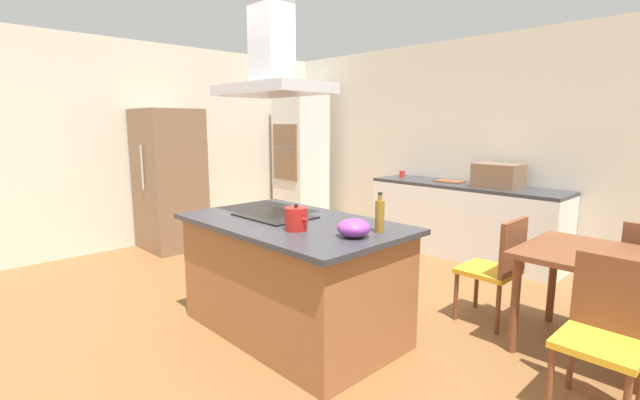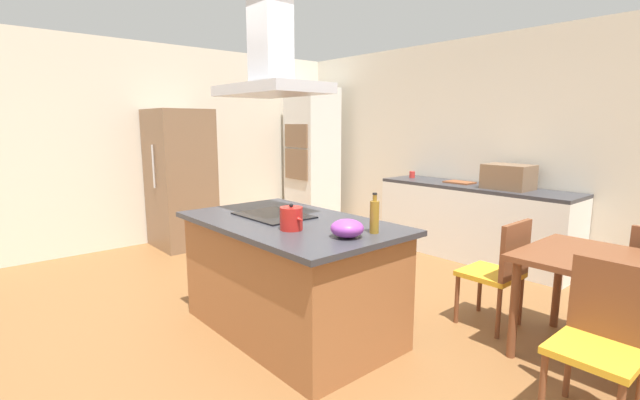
# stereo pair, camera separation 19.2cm
# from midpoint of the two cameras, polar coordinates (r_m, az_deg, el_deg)

# --- Properties ---
(ground) EXTENTS (16.00, 16.00, 0.00)m
(ground) POSITION_cam_midpoint_polar(r_m,az_deg,el_deg) (4.71, 12.43, -10.73)
(ground) COLOR brown
(wall_back) EXTENTS (7.20, 0.10, 2.70)m
(wall_back) POSITION_cam_midpoint_polar(r_m,az_deg,el_deg) (5.93, 23.17, 6.27)
(wall_back) COLOR beige
(wall_back) RESTS_ON ground
(wall_left) EXTENTS (0.10, 8.80, 2.70)m
(wall_left) POSITION_cam_midpoint_polar(r_m,az_deg,el_deg) (6.79, -14.08, 7.11)
(wall_left) COLOR beige
(wall_left) RESTS_ON ground
(kitchen_island) EXTENTS (1.79, 1.06, 0.90)m
(kitchen_island) POSITION_cam_midpoint_polar(r_m,az_deg,el_deg) (3.53, -2.28, -9.74)
(kitchen_island) COLOR #995B33
(kitchen_island) RESTS_ON ground
(cooktop) EXTENTS (0.60, 0.44, 0.01)m
(cooktop) POSITION_cam_midpoint_polar(r_m,az_deg,el_deg) (3.57, -4.48, -1.98)
(cooktop) COLOR black
(cooktop) RESTS_ON kitchen_island
(tea_kettle) EXTENTS (0.21, 0.16, 0.19)m
(tea_kettle) POSITION_cam_midpoint_polar(r_m,az_deg,el_deg) (3.09, -1.92, -2.40)
(tea_kettle) COLOR #B21E19
(tea_kettle) RESTS_ON kitchen_island
(olive_oil_bottle) EXTENTS (0.06, 0.06, 0.28)m
(olive_oil_bottle) POSITION_cam_midpoint_polar(r_m,az_deg,el_deg) (3.02, 8.84, -2.08)
(olive_oil_bottle) COLOR olive
(olive_oil_bottle) RESTS_ON kitchen_island
(mixing_bowl) EXTENTS (0.22, 0.22, 0.12)m
(mixing_bowl) POSITION_cam_midpoint_polar(r_m,az_deg,el_deg) (2.90, 5.42, -3.66)
(mixing_bowl) COLOR purple
(mixing_bowl) RESTS_ON kitchen_island
(back_counter) EXTENTS (2.38, 0.62, 0.90)m
(back_counter) POSITION_cam_midpoint_polar(r_m,az_deg,el_deg) (5.77, 19.96, -2.64)
(back_counter) COLOR silver
(back_counter) RESTS_ON ground
(countertop_microwave) EXTENTS (0.50, 0.38, 0.28)m
(countertop_microwave) POSITION_cam_midpoint_polar(r_m,az_deg,el_deg) (5.49, 24.04, 2.74)
(countertop_microwave) COLOR brown
(countertop_microwave) RESTS_ON back_counter
(coffee_mug_red) EXTENTS (0.08, 0.08, 0.09)m
(coffee_mug_red) POSITION_cam_midpoint_polar(r_m,az_deg,el_deg) (6.24, 12.66, 3.22)
(coffee_mug_red) COLOR red
(coffee_mug_red) RESTS_ON back_counter
(cutting_board) EXTENTS (0.34, 0.24, 0.02)m
(cutting_board) POSITION_cam_midpoint_polar(r_m,az_deg,el_deg) (5.85, 18.43, 2.18)
(cutting_board) COLOR brown
(cutting_board) RESTS_ON back_counter
(wall_oven_stack) EXTENTS (0.70, 0.66, 2.20)m
(wall_oven_stack) POSITION_cam_midpoint_polar(r_m,az_deg,el_deg) (7.27, -0.28, 5.59)
(wall_oven_stack) COLOR silver
(wall_oven_stack) RESTS_ON ground
(refrigerator) EXTENTS (0.80, 0.73, 1.82)m
(refrigerator) POSITION_cam_midpoint_polar(r_m,az_deg,el_deg) (6.16, -16.69, 2.63)
(refrigerator) COLOR brown
(refrigerator) RESTS_ON ground
(chair_facing_island) EXTENTS (0.42, 0.42, 0.89)m
(chair_facing_island) POSITION_cam_midpoint_polar(r_m,az_deg,el_deg) (2.99, 34.20, -14.03)
(chair_facing_island) COLOR gold
(chair_facing_island) RESTS_ON ground
(chair_at_left_end) EXTENTS (0.42, 0.42, 0.89)m
(chair_at_left_end) POSITION_cam_midpoint_polar(r_m,az_deg,el_deg) (3.87, 23.63, -7.94)
(chair_at_left_end) COLOR gold
(chair_at_left_end) RESTS_ON ground
(range_hood) EXTENTS (0.90, 0.55, 0.78)m
(range_hood) POSITION_cam_midpoint_polar(r_m,az_deg,el_deg) (3.53, -4.75, 17.40)
(range_hood) COLOR #ADADB2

